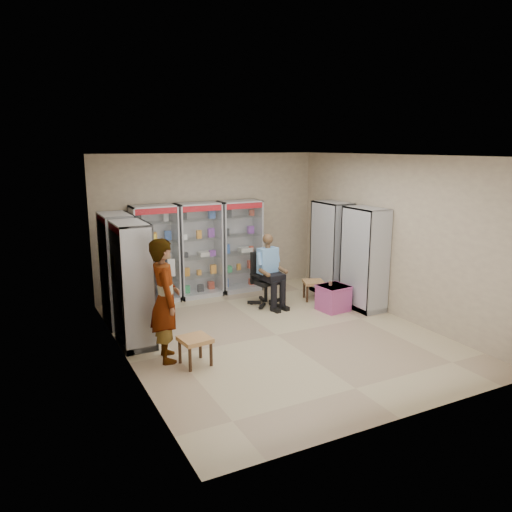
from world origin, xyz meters
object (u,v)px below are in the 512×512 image
cabinet_back_left (155,255)px  woven_stool_b (195,351)px  cabinet_right_far (331,249)px  cabinet_left_near (133,285)px  woven_stool_a (313,290)px  standing_man (165,300)px  seated_shopkeeper (267,272)px  wooden_chair (154,290)px  pink_trunk (333,298)px  cabinet_back_mid (199,250)px  cabinet_right_near (364,259)px  cabinet_left_far (118,270)px  cabinet_back_right (240,246)px  office_chair (266,279)px

cabinet_back_left → woven_stool_b: bearing=-96.0°
cabinet_right_far → cabinet_left_near: same height
woven_stool_a → standing_man: 3.98m
woven_stool_b → seated_shopkeeper: bearing=41.4°
woven_stool_a → wooden_chair: bearing=169.4°
pink_trunk → woven_stool_b: (-3.26, -1.13, -0.04)m
seated_shopkeeper → woven_stool_b: size_ratio=3.24×
cabinet_left_near → pink_trunk: 3.93m
wooden_chair → standing_man: standing_man is taller
seated_shopkeeper → pink_trunk: size_ratio=2.65×
cabinet_back_mid → cabinet_right_far: bearing=-23.7°
pink_trunk → wooden_chair: bearing=156.8°
cabinet_right_near → pink_trunk: bearing=76.8°
cabinet_back_mid → pink_trunk: 2.97m
cabinet_left_near → standing_man: cabinet_left_near is taller
cabinet_left_far → woven_stool_a: cabinet_left_far is taller
cabinet_right_far → woven_stool_b: bearing=118.3°
cabinet_back_right → office_chair: (0.02, -1.17, -0.46)m
cabinet_right_near → wooden_chair: 4.10m
wooden_chair → pink_trunk: (3.17, -1.36, -0.22)m
office_chair → standing_man: bearing=-155.1°
woven_stool_a → cabinet_left_far: bearing=174.1°
cabinet_right_far → cabinet_left_far: size_ratio=1.00×
cabinet_back_right → cabinet_right_far: size_ratio=1.00×
cabinet_right_near → cabinet_left_far: (-4.46, 1.30, 0.00)m
cabinet_right_far → pink_trunk: cabinet_right_far is taller
cabinet_right_far → office_chair: size_ratio=1.86×
cabinet_left_far → office_chair: (2.85, -0.24, -0.46)m
wooden_chair → office_chair: (2.17, -0.44, 0.07)m
cabinet_right_near → pink_trunk: cabinet_right_near is taller
cabinet_back_right → cabinet_right_near: same height
woven_stool_b → standing_man: standing_man is taller
cabinet_back_right → cabinet_left_near: size_ratio=1.00×
cabinet_right_near → seated_shopkeeper: (-1.61, 1.01, -0.31)m
pink_trunk → woven_stool_b: bearing=-160.9°
cabinet_back_mid → woven_stool_b: cabinet_back_mid is taller
cabinet_back_left → office_chair: size_ratio=1.86×
cabinet_left_near → seated_shopkeeper: cabinet_left_near is taller
pink_trunk → cabinet_left_near: bearing=179.1°
cabinet_back_mid → woven_stool_b: (-1.29, -3.21, -0.79)m
cabinet_left_near → cabinet_back_mid: bearing=137.2°
office_chair → standing_man: size_ratio=0.58×
cabinet_back_left → cabinet_back_right: same height
cabinet_left_near → standing_man: size_ratio=1.08×
cabinet_back_left → cabinet_right_far: (3.53, -1.13, 0.00)m
cabinet_left_near → cabinet_right_near: bearing=87.4°
office_chair → seated_shopkeeper: seated_shopkeeper is taller
seated_shopkeeper → woven_stool_b: bearing=-146.6°
cabinet_right_near → cabinet_back_mid: bearing=49.2°
cabinet_back_mid → seated_shopkeeper: (0.97, -1.22, -0.31)m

